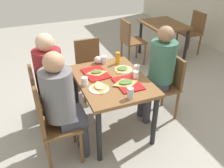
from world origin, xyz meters
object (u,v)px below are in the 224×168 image
object	(u,v)px
paper_plate_near_edge	(99,89)
chair_far_side	(167,82)
background_table	(163,30)
chair_near_right	(51,122)
tray_red_near	(96,73)
plastic_cup_a	(137,69)
pizza_slice_b	(126,82)
pizza_slice_d	(100,86)
person_in_red	(53,76)
plastic_cup_c	(104,60)
paper_plate_center	(123,69)
chair_left_end	(90,64)
pizza_slice_c	(122,69)
background_chair_far	(193,30)
main_table	(112,86)
person_far_side	(159,67)
pizza_slice_a	(97,72)
chair_near_left	(44,96)
condiment_bottle	(118,58)
plastic_cup_b	(85,81)
plastic_cup_d	(136,75)
foil_bundle	(98,60)
tray_red_far	(128,84)
background_chair_near	(130,39)
soda_can	(130,93)
person_in_brown_jacket	(62,100)
handbag	(43,106)

from	to	relation	value
paper_plate_near_edge	chair_far_side	bearing A→B (deg)	99.03
background_table	chair_near_right	bearing A→B (deg)	-52.98
tray_red_near	plastic_cup_a	size ratio (longest dim) A/B	3.60
pizza_slice_b	pizza_slice_d	world-z (taller)	pizza_slice_b
person_in_red	plastic_cup_c	bearing A→B (deg)	102.79
paper_plate_center	plastic_cup_a	size ratio (longest dim) A/B	2.20
chair_left_end	pizza_slice_c	xyz separation A→B (m)	(0.75, 0.21, 0.23)
background_chair_far	person_in_red	bearing A→B (deg)	-66.13
main_table	paper_plate_center	bearing A→B (deg)	126.07
pizza_slice_c	person_far_side	bearing A→B (deg)	69.60
main_table	pizza_slice_a	world-z (taller)	pizza_slice_a
tray_red_near	pizza_slice_d	world-z (taller)	pizza_slice_d
chair_left_end	background_table	world-z (taller)	chair_left_end
pizza_slice_d	background_chair_far	size ratio (longest dim) A/B	0.27
main_table	pizza_slice_c	xyz separation A→B (m)	(-0.16, 0.21, 0.12)
main_table	chair_near_left	distance (m)	0.83
person_in_red	pizza_slice_b	world-z (taller)	person_in_red
chair_left_end	condiment_bottle	size ratio (longest dim) A/B	5.41
plastic_cup_b	plastic_cup_d	world-z (taller)	same
tray_red_near	foil_bundle	distance (m)	0.29
tray_red_far	foil_bundle	bearing A→B (deg)	-167.68
paper_plate_near_edge	background_chair_near	size ratio (longest dim) A/B	0.25
plastic_cup_c	background_chair_far	bearing A→B (deg)	116.76
chair_near_left	background_chair_near	size ratio (longest dim) A/B	1.00
pizza_slice_a	soda_can	world-z (taller)	soda_can
paper_plate_center	paper_plate_near_edge	distance (m)	0.54
chair_far_side	plastic_cup_d	world-z (taller)	chair_far_side
chair_left_end	paper_plate_near_edge	distance (m)	1.11
pizza_slice_b	background_table	world-z (taller)	pizza_slice_b
chair_left_end	background_table	distance (m)	1.91
chair_near_left	background_chair_far	distance (m)	3.55
person_in_brown_jacket	plastic_cup_d	world-z (taller)	person_in_brown_jacket
tray_red_near	pizza_slice_b	bearing A→B (deg)	33.24
chair_left_end	soda_can	distance (m)	1.39
main_table	background_chair_near	world-z (taller)	background_chair_near
pizza_slice_a	pizza_slice_c	world-z (taller)	pizza_slice_a
chair_left_end	pizza_slice_b	xyz separation A→B (m)	(1.08, 0.10, 0.24)
chair_left_end	background_table	size ratio (longest dim) A/B	0.96
tray_red_near	background_chair_far	world-z (taller)	background_chair_far
plastic_cup_a	handbag	bearing A→B (deg)	-117.45
pizza_slice_d	background_table	xyz separation A→B (m)	(-1.78, 1.96, -0.14)
plastic_cup_b	condiment_bottle	distance (m)	0.67
chair_near_right	person_far_side	xyz separation A→B (m)	(-0.26, 1.42, 0.25)
tray_red_far	plastic_cup_a	distance (m)	0.31
person_in_red	plastic_cup_c	size ratio (longest dim) A/B	12.76
main_table	chair_near_left	bearing A→B (deg)	-108.72
chair_far_side	background_chair_far	world-z (taller)	same
chair_far_side	chair_left_end	bearing A→B (deg)	-139.49
chair_near_left	handbag	xyz separation A→B (m)	(-0.35, -0.02, -0.37)
paper_plate_center	foil_bundle	bearing A→B (deg)	-140.75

